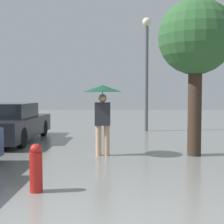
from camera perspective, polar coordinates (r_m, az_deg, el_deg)
The scene contains 5 objects.
pedestrian at distance 8.08m, azimuth -1.74°, elevation 2.13°, with size 1.01×1.01×1.84m.
parked_car_farthest at distance 11.21m, azimuth -17.92°, elevation -2.02°, with size 1.70×4.50×1.30m.
tree at distance 8.50m, azimuth 15.05°, elevation 12.62°, with size 1.93×1.93×4.04m.
street_lamp at distance 13.80m, azimuth 6.34°, elevation 9.46°, with size 0.38×0.38×4.92m.
fire_hydrant at distance 5.31m, azimuth -13.73°, elevation -9.91°, with size 0.21×0.21×0.79m.
Camera 1 is at (0.32, -2.91, 1.59)m, focal length 50.00 mm.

